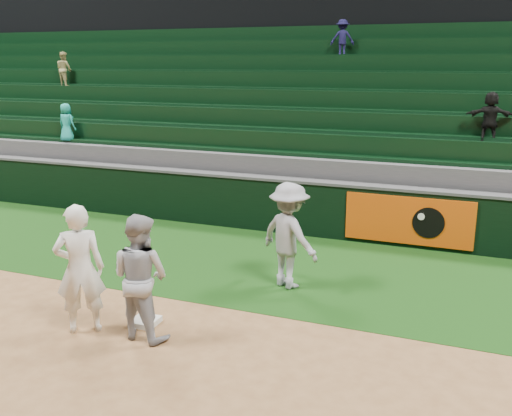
{
  "coord_description": "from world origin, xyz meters",
  "views": [
    {
      "loc": [
        4.21,
        -6.67,
        3.79
      ],
      "look_at": [
        0.68,
        2.3,
        1.3
      ],
      "focal_mm": 40.0,
      "sensor_mm": 36.0,
      "label": 1
    }
  ],
  "objects": [
    {
      "name": "baserunner",
      "position": [
        0.01,
        -0.38,
        0.9
      ],
      "size": [
        0.96,
        0.79,
        1.79
      ],
      "primitive_type": "imported",
      "rotation": [
        0.0,
        0.0,
        3.0
      ],
      "color": "#A0A2AB",
      "rests_on": "ground"
    },
    {
      "name": "field_wall",
      "position": [
        0.03,
        5.2,
        0.63
      ],
      "size": [
        36.0,
        0.45,
        1.25
      ],
      "color": "black",
      "rests_on": "ground"
    },
    {
      "name": "first_baseman",
      "position": [
        -0.88,
        -0.54,
        0.95
      ],
      "size": [
        0.83,
        0.76,
        1.89
      ],
      "primitive_type": "imported",
      "rotation": [
        0.0,
        0.0,
        3.74
      ],
      "color": "white",
      "rests_on": "ground"
    },
    {
      "name": "base_coach",
      "position": [
        1.35,
        2.12,
        0.92
      ],
      "size": [
        1.36,
        1.13,
        1.83
      ],
      "primitive_type": "imported",
      "rotation": [
        0.0,
        0.0,
        2.68
      ],
      "color": "#93959F",
      "rests_on": "foul_grass"
    },
    {
      "name": "foul_grass",
      "position": [
        0.0,
        3.0,
        0.0
      ],
      "size": [
        36.0,
        4.2,
        0.01
      ],
      "primitive_type": "cube",
      "color": "black",
      "rests_on": "ground"
    },
    {
      "name": "first_base",
      "position": [
        -0.17,
        -0.05,
        0.04
      ],
      "size": [
        0.39,
        0.39,
        0.08
      ],
      "primitive_type": "cube",
      "rotation": [
        0.0,
        0.0,
        0.03
      ],
      "color": "silver",
      "rests_on": "ground"
    },
    {
      "name": "ground",
      "position": [
        0.0,
        0.0,
        0.0
      ],
      "size": [
        70.0,
        70.0,
        0.0
      ],
      "primitive_type": "plane",
      "color": "brown",
      "rests_on": "ground"
    },
    {
      "name": "upper_deck",
      "position": [
        0.0,
        17.45,
        6.0
      ],
      "size": [
        40.0,
        12.0,
        12.0
      ],
      "primitive_type": "cube",
      "color": "black",
      "rests_on": "ground"
    },
    {
      "name": "stadium_seating",
      "position": [
        -0.0,
        8.97,
        1.7
      ],
      "size": [
        36.0,
        5.95,
        4.94
      ],
      "color": "#3D3D40",
      "rests_on": "ground"
    }
  ]
}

